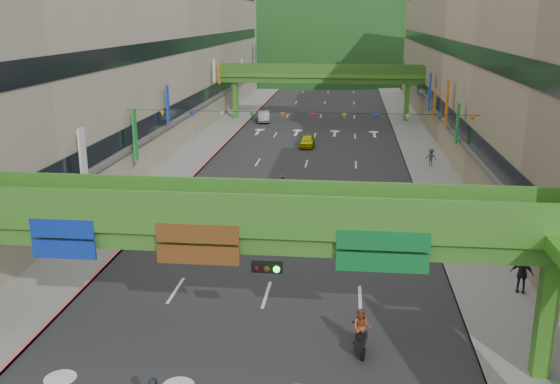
{
  "coord_description": "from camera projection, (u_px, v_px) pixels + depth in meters",
  "views": [
    {
      "loc": [
        3.68,
        -15.41,
        13.01
      ],
      "look_at": [
        0.0,
        18.0,
        3.5
      ],
      "focal_mm": 40.0,
      "sensor_mm": 36.0,
      "label": 1
    }
  ],
  "objects": [
    {
      "name": "sidewalk_left",
      "position": [
        212.0,
        140.0,
        67.63
      ],
      "size": [
        4.0,
        140.0,
        0.15
      ],
      "primitive_type": "cube",
      "color": "gray",
      "rests_on": "ground"
    },
    {
      "name": "bunting_string",
      "position": [
        298.0,
        116.0,
        45.74
      ],
      "size": [
        26.0,
        0.36,
        0.47
      ],
      "color": "black",
      "rests_on": "ground"
    },
    {
      "name": "hill_left",
      "position": [
        282.0,
        65.0,
        173.28
      ],
      "size": [
        168.0,
        140.0,
        112.0
      ],
      "primitive_type": "ellipsoid",
      "color": "#1C4419",
      "rests_on": "ground"
    },
    {
      "name": "overpass_far",
      "position": [
        320.0,
        78.0,
        79.37
      ],
      "size": [
        28.0,
        2.2,
        7.1
      ],
      "color": "#4C9E2D",
      "rests_on": "ground"
    },
    {
      "name": "sidewalk_right",
      "position": [
        418.0,
        144.0,
        65.31
      ],
      "size": [
        4.0,
        140.0,
        0.15
      ],
      "primitive_type": "cube",
      "color": "gray",
      "rests_on": "ground"
    },
    {
      "name": "building_row_right",
      "position": [
        504.0,
        53.0,
        61.92
      ],
      "size": [
        12.8,
        95.0,
        19.0
      ],
      "color": "gray",
      "rests_on": "ground"
    },
    {
      "name": "scooter_rider_mid",
      "position": [
        361.0,
        331.0,
        24.7
      ],
      "size": [
        0.84,
        1.59,
        1.9
      ],
      "color": "black",
      "rests_on": "ground"
    },
    {
      "name": "overpass_near",
      "position": [
        267.0,
        242.0,
        22.3
      ],
      "size": [
        28.0,
        12.27,
        7.1
      ],
      "color": "#4C9E2D",
      "rests_on": "ground"
    },
    {
      "name": "scooter_rider_far",
      "position": [
        282.0,
        188.0,
        45.0
      ],
      "size": [
        0.82,
        1.6,
        2.0
      ],
      "color": "maroon",
      "rests_on": "ground"
    },
    {
      "name": "road_slab",
      "position": [
        313.0,
        142.0,
        66.49
      ],
      "size": [
        18.0,
        140.0,
        0.02
      ],
      "primitive_type": "cube",
      "color": "#28282B",
      "rests_on": "ground"
    },
    {
      "name": "curb_left",
      "position": [
        229.0,
        140.0,
        67.43
      ],
      "size": [
        0.2,
        140.0,
        0.18
      ],
      "primitive_type": "cube",
      "color": "#CC5959",
      "rests_on": "ground"
    },
    {
      "name": "parked_scooter_row",
      "position": [
        426.0,
        219.0,
        39.83
      ],
      "size": [
        1.6,
        7.18,
        1.08
      ],
      "color": "black",
      "rests_on": "ground"
    },
    {
      "name": "pedestrian_blue",
      "position": [
        431.0,
        159.0,
        55.55
      ],
      "size": [
        0.76,
        0.54,
        1.5
      ],
      "primitive_type": "imported",
      "rotation": [
        0.0,
        0.0,
        3.0
      ],
      "color": "#2D4252",
      "rests_on": "ground"
    },
    {
      "name": "pedestrian_red",
      "position": [
        454.0,
        242.0,
        34.82
      ],
      "size": [
        0.9,
        0.75,
        1.65
      ],
      "primitive_type": "imported",
      "rotation": [
        0.0,
        0.0,
        0.17
      ],
      "color": "#AA0918",
      "rests_on": "ground"
    },
    {
      "name": "building_row_left",
      "position": [
        135.0,
        51.0,
        65.91
      ],
      "size": [
        12.8,
        95.0,
        19.0
      ],
      "color": "#9E937F",
      "rests_on": "ground"
    },
    {
      "name": "curb_right",
      "position": [
        399.0,
        144.0,
        65.51
      ],
      "size": [
        0.2,
        140.0,
        0.18
      ],
      "primitive_type": "cube",
      "color": "gray",
      "rests_on": "ground"
    },
    {
      "name": "car_silver",
      "position": [
        264.0,
        117.0,
        79.22
      ],
      "size": [
        2.0,
        4.29,
        1.36
      ],
      "primitive_type": "imported",
      "rotation": [
        0.0,
        0.0,
        0.14
      ],
      "color": "#9F9FA5",
      "rests_on": "ground"
    },
    {
      "name": "car_yellow",
      "position": [
        307.0,
        141.0,
        64.1
      ],
      "size": [
        1.51,
        3.6,
        1.22
      ],
      "primitive_type": "imported",
      "rotation": [
        0.0,
        0.0,
        -0.02
      ],
      "color": "#CDC90A",
      "rests_on": "ground"
    },
    {
      "name": "hill_right",
      "position": [
        421.0,
        61.0,
        188.2
      ],
      "size": [
        208.0,
        176.0,
        128.0
      ],
      "primitive_type": "ellipsoid",
      "color": "#1C4419",
      "rests_on": "ground"
    },
    {
      "name": "pedestrian_dark",
      "position": [
        521.0,
        277.0,
        29.98
      ],
      "size": [
        1.16,
        0.79,
        1.84
      ],
      "primitive_type": "imported",
      "rotation": [
        0.0,
        0.0,
        -0.34
      ],
      "color": "black",
      "rests_on": "ground"
    }
  ]
}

